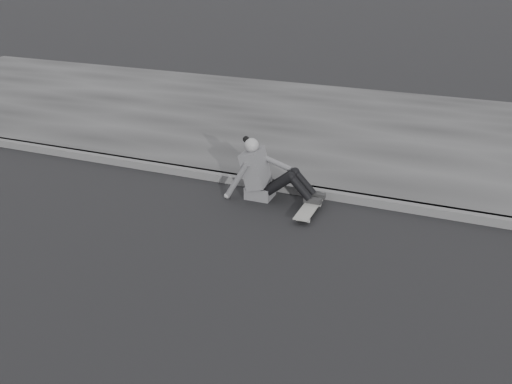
% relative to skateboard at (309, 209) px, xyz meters
% --- Properties ---
extents(ground, '(80.00, 80.00, 0.00)m').
position_rel_skateboard_xyz_m(ground, '(0.39, -2.00, -0.07)').
color(ground, black).
rests_on(ground, ground).
extents(curb, '(24.00, 0.16, 0.12)m').
position_rel_skateboard_xyz_m(curb, '(0.39, 0.58, -0.01)').
color(curb, '#4F4F4F').
rests_on(curb, ground).
extents(sidewalk, '(24.00, 6.00, 0.12)m').
position_rel_skateboard_xyz_m(sidewalk, '(0.39, 3.60, -0.01)').
color(sidewalk, '#333333').
rests_on(sidewalk, ground).
extents(skateboard, '(0.20, 0.78, 0.09)m').
position_rel_skateboard_xyz_m(skateboard, '(0.00, 0.00, 0.00)').
color(skateboard, '#9D9D98').
rests_on(skateboard, ground).
extents(seated_woman, '(1.38, 0.46, 0.88)m').
position_rel_skateboard_xyz_m(seated_woman, '(-0.73, 0.25, 0.29)').
color(seated_woman, '#4F4F52').
rests_on(seated_woman, ground).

